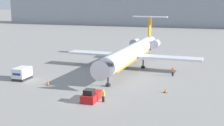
{
  "coord_description": "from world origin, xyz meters",
  "views": [
    {
      "loc": [
        14.63,
        -37.05,
        13.39
      ],
      "look_at": [
        0.0,
        9.95,
        3.2
      ],
      "focal_mm": 50.0,
      "sensor_mm": 36.0,
      "label": 1
    }
  ],
  "objects_px": {
    "traffic_cone_left": "(48,83)",
    "traffic_cone_right": "(166,90)",
    "airplane_main": "(132,52)",
    "luggage_cart": "(22,74)",
    "worker_near_tug": "(103,96)",
    "worker_by_wing": "(173,71)",
    "pushback_tug": "(91,96)"
  },
  "relations": [
    {
      "from": "traffic_cone_left",
      "to": "airplane_main",
      "type": "bearing_deg",
      "value": 57.77
    },
    {
      "from": "worker_near_tug",
      "to": "traffic_cone_left",
      "type": "relative_size",
      "value": 2.45
    },
    {
      "from": "luggage_cart",
      "to": "worker_near_tug",
      "type": "xyz_separation_m",
      "value": [
        16.84,
        -7.0,
        -0.16
      ]
    },
    {
      "from": "luggage_cart",
      "to": "traffic_cone_right",
      "type": "bearing_deg",
      "value": -0.79
    },
    {
      "from": "traffic_cone_left",
      "to": "worker_by_wing",
      "type": "bearing_deg",
      "value": 33.1
    },
    {
      "from": "worker_near_tug",
      "to": "worker_by_wing",
      "type": "height_order",
      "value": "worker_near_tug"
    },
    {
      "from": "luggage_cart",
      "to": "worker_by_wing",
      "type": "height_order",
      "value": "luggage_cart"
    },
    {
      "from": "airplane_main",
      "to": "pushback_tug",
      "type": "height_order",
      "value": "airplane_main"
    },
    {
      "from": "pushback_tug",
      "to": "worker_near_tug",
      "type": "xyz_separation_m",
      "value": [
        1.72,
        -0.09,
        0.23
      ]
    },
    {
      "from": "airplane_main",
      "to": "pushback_tug",
      "type": "xyz_separation_m",
      "value": [
        -0.56,
        -20.7,
        -2.56
      ]
    },
    {
      "from": "pushback_tug",
      "to": "traffic_cone_left",
      "type": "height_order",
      "value": "pushback_tug"
    },
    {
      "from": "worker_near_tug",
      "to": "pushback_tug",
      "type": "bearing_deg",
      "value": 177.03
    },
    {
      "from": "pushback_tug",
      "to": "traffic_cone_left",
      "type": "bearing_deg",
      "value": 151.2
    },
    {
      "from": "pushback_tug",
      "to": "worker_near_tug",
      "type": "distance_m",
      "value": 1.74
    },
    {
      "from": "airplane_main",
      "to": "worker_by_wing",
      "type": "bearing_deg",
      "value": -24.49
    },
    {
      "from": "airplane_main",
      "to": "pushback_tug",
      "type": "bearing_deg",
      "value": -91.55
    },
    {
      "from": "worker_near_tug",
      "to": "worker_by_wing",
      "type": "xyz_separation_m",
      "value": [
        7.13,
        17.01,
        -0.03
      ]
    },
    {
      "from": "worker_near_tug",
      "to": "traffic_cone_right",
      "type": "distance_m",
      "value": 9.88
    },
    {
      "from": "pushback_tug",
      "to": "worker_near_tug",
      "type": "relative_size",
      "value": 2.21
    },
    {
      "from": "luggage_cart",
      "to": "traffic_cone_right",
      "type": "height_order",
      "value": "luggage_cart"
    },
    {
      "from": "worker_by_wing",
      "to": "traffic_cone_right",
      "type": "bearing_deg",
      "value": -89.21
    },
    {
      "from": "pushback_tug",
      "to": "traffic_cone_left",
      "type": "distance_m",
      "value": 10.59
    },
    {
      "from": "airplane_main",
      "to": "worker_by_wing",
      "type": "height_order",
      "value": "airplane_main"
    },
    {
      "from": "airplane_main",
      "to": "pushback_tug",
      "type": "distance_m",
      "value": 20.87
    },
    {
      "from": "traffic_cone_left",
      "to": "traffic_cone_right",
      "type": "distance_m",
      "value": 18.34
    },
    {
      "from": "worker_by_wing",
      "to": "traffic_cone_left",
      "type": "relative_size",
      "value": 2.37
    },
    {
      "from": "worker_by_wing",
      "to": "traffic_cone_left",
      "type": "bearing_deg",
      "value": -146.9
    },
    {
      "from": "worker_by_wing",
      "to": "traffic_cone_right",
      "type": "xyz_separation_m",
      "value": [
        0.14,
        -10.34,
        -0.53
      ]
    },
    {
      "from": "traffic_cone_left",
      "to": "traffic_cone_right",
      "type": "xyz_separation_m",
      "value": [
        18.28,
        1.48,
        -0.01
      ]
    },
    {
      "from": "traffic_cone_left",
      "to": "traffic_cone_right",
      "type": "relative_size",
      "value": 1.03
    },
    {
      "from": "pushback_tug",
      "to": "luggage_cart",
      "type": "relative_size",
      "value": 1.15
    },
    {
      "from": "luggage_cart",
      "to": "worker_by_wing",
      "type": "relative_size",
      "value": 1.98
    }
  ]
}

